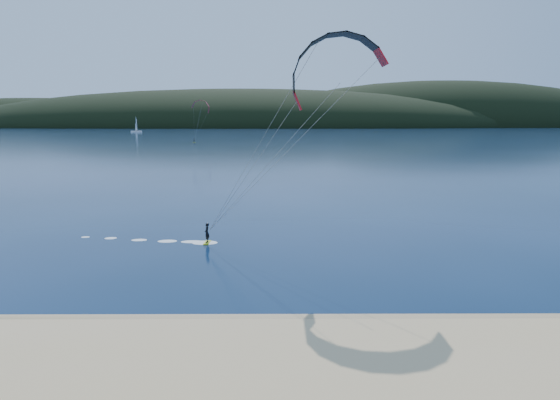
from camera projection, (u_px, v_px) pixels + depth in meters
name	position (u px, v px, depth m)	size (l,w,h in m)	color
ground	(205.00, 376.00, 18.36)	(1800.00, 1800.00, 0.00)	#071A34
wet_sand	(219.00, 326.00, 22.79)	(220.00, 2.50, 0.10)	#8E7A52
headland	(276.00, 127.00, 754.39)	(1200.00, 310.00, 140.00)	black
kitesurfer_near	(328.00, 93.00, 31.97)	(23.57, 7.99, 15.69)	#D0DA19
kitesurfer_far	(200.00, 109.00, 211.94)	(8.25, 4.73, 17.22)	#D0DA19
sailboat	(136.00, 131.00, 409.44)	(8.93, 5.79, 12.79)	white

